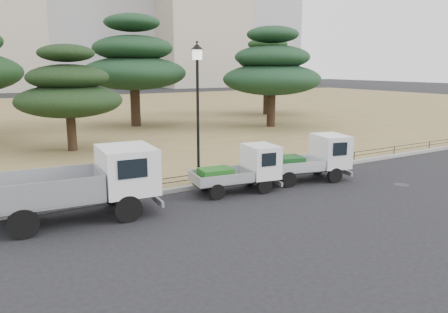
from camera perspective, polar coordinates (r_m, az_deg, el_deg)
ground at (r=15.64m, az=3.76°, el=-5.96°), size 220.00×220.00×0.00m
lawn at (r=43.94m, az=-19.45°, el=4.98°), size 120.00×56.00×0.15m
curb at (r=17.73m, az=-0.99°, el=-3.52°), size 120.00×0.25×0.16m
truck_large at (r=14.32m, az=-17.74°, el=-3.08°), size 5.16×2.34×2.20m
truck_kei_front at (r=16.72m, az=2.36°, el=-1.67°), size 3.46×1.80×1.76m
truck_kei_rear at (r=18.69m, az=11.35°, el=-0.23°), size 3.85×2.22×1.89m
street_lamp at (r=17.08m, az=-3.47°, el=8.63°), size 0.49×0.49×5.44m
pipe_fence at (r=17.76m, az=-1.23°, el=-2.30°), size 38.00×0.04×0.40m
manhole at (r=19.20m, az=22.14°, el=-3.45°), size 0.60×0.60×0.01m
pine_center_left at (r=25.21m, az=-19.63°, el=8.16°), size 5.65×5.65×5.75m
pine_center_right at (r=34.65m, az=-11.73°, el=12.00°), size 7.96×7.96×8.44m
pine_east_near at (r=33.84m, az=6.28°, el=11.25°), size 7.45×7.45×7.52m
pine_east_far at (r=42.49m, az=5.65°, el=11.08°), size 7.15×7.15×7.19m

